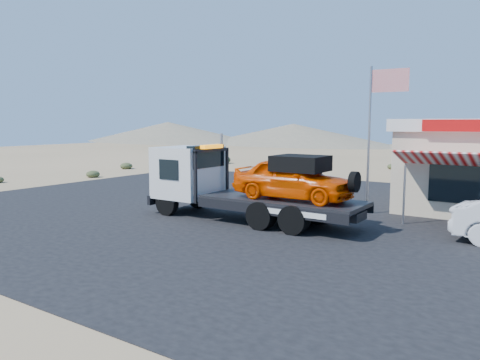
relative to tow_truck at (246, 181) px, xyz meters
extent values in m
plane|color=#8A724E|center=(-1.26, -0.63, -1.55)|extent=(120.00, 120.00, 0.00)
cube|color=black|center=(0.74, 2.37, -1.54)|extent=(32.00, 24.00, 0.02)
cylinder|color=black|center=(-3.21, -1.00, -1.03)|extent=(1.00, 0.30, 1.00)
cylinder|color=black|center=(-3.21, 1.00, -1.03)|extent=(1.00, 0.30, 1.00)
cylinder|color=black|center=(1.29, -1.00, -1.03)|extent=(1.00, 0.55, 1.00)
cylinder|color=black|center=(1.29, 1.00, -1.03)|extent=(1.00, 0.55, 1.00)
cylinder|color=black|center=(2.60, -1.00, -1.03)|extent=(1.00, 0.55, 1.00)
cylinder|color=black|center=(2.60, 1.00, -1.03)|extent=(1.00, 0.55, 1.00)
cube|color=black|center=(0.49, 0.00, -0.88)|extent=(8.21, 1.00, 0.30)
cube|color=silver|center=(-2.91, 0.00, 0.17)|extent=(2.20, 2.35, 2.10)
cube|color=black|center=(-1.96, 0.00, 0.87)|extent=(0.35, 2.00, 0.90)
cube|color=black|center=(-1.66, 0.00, 0.12)|extent=(0.10, 2.20, 2.00)
cube|color=orange|center=(-1.66, 0.00, 1.27)|extent=(0.25, 1.20, 0.15)
cube|color=black|center=(1.59, 0.00, -0.60)|extent=(6.00, 2.30, 0.15)
imported|color=#E84600|center=(2.00, 0.00, 0.22)|extent=(4.41, 1.77, 1.50)
cube|color=black|center=(2.30, 0.00, 0.79)|extent=(1.80, 1.50, 0.55)
cube|color=red|center=(6.74, 4.11, 2.12)|extent=(2.60, 0.12, 0.45)
cylinder|color=#99999E|center=(5.24, 2.67, -0.43)|extent=(0.08, 0.08, 2.20)
cylinder|color=#99999E|center=(3.44, 3.87, 1.47)|extent=(0.10, 0.10, 6.00)
cube|color=#B20C14|center=(4.19, 3.87, 3.87)|extent=(1.50, 0.02, 0.90)
ellipsoid|color=#323C20|center=(-16.58, 6.01, -1.30)|extent=(0.93, 0.93, 0.50)
ellipsoid|color=#323C20|center=(-19.11, 11.36, -1.28)|extent=(1.00, 1.00, 0.54)
ellipsoid|color=#323C20|center=(-15.55, 19.86, -1.17)|extent=(1.42, 1.42, 0.76)
ellipsoid|color=#323C20|center=(-6.99, 22.76, -1.25)|extent=(1.12, 1.12, 0.60)
ellipsoid|color=#323C20|center=(-0.99, 23.20, -1.31)|extent=(0.89, 0.89, 0.48)
cone|color=#726B59|center=(-26.26, 54.37, 0.20)|extent=(36.00, 36.00, 3.50)
cone|color=#726B59|center=(-51.26, 51.37, 0.35)|extent=(40.00, 40.00, 3.80)
camera|label=1|loc=(9.74, -14.92, 2.25)|focal=35.00mm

